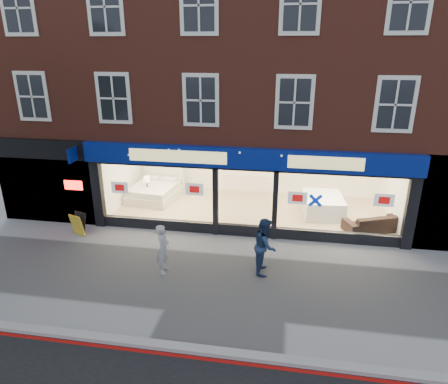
% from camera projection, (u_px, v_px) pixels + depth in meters
% --- Properties ---
extents(ground, '(120.00, 120.00, 0.00)m').
position_uv_depth(ground, '(232.00, 282.00, 11.64)').
color(ground, gray).
rests_on(ground, ground).
extents(kerb_line, '(60.00, 0.10, 0.01)m').
position_uv_depth(kerb_line, '(212.00, 360.00, 8.77)').
color(kerb_line, '#8C0A07').
rests_on(kerb_line, ground).
extents(kerb_stone, '(60.00, 0.25, 0.12)m').
position_uv_depth(kerb_stone, '(213.00, 352.00, 8.94)').
color(kerb_stone, gray).
rests_on(kerb_stone, ground).
extents(showroom_floor, '(11.00, 4.50, 0.10)m').
position_uv_depth(showroom_floor, '(251.00, 211.00, 16.47)').
color(showroom_floor, tan).
rests_on(showroom_floor, ground).
extents(building, '(19.00, 8.26, 10.30)m').
position_uv_depth(building, '(258.00, 40.00, 15.71)').
color(building, maroon).
rests_on(building, ground).
extents(display_bed, '(2.13, 2.47, 1.29)m').
position_uv_depth(display_bed, '(155.00, 190.00, 17.54)').
color(display_bed, beige).
rests_on(display_bed, showroom_floor).
extents(bedside_table, '(0.55, 0.55, 0.55)m').
position_uv_depth(bedside_table, '(148.00, 195.00, 17.24)').
color(bedside_table, brown).
rests_on(bedside_table, showroom_floor).
extents(mattress_stack, '(1.66, 2.02, 0.75)m').
position_uv_depth(mattress_stack, '(323.00, 205.00, 15.94)').
color(mattress_stack, silver).
rests_on(mattress_stack, showroom_floor).
extents(sofa, '(2.27, 1.56, 0.62)m').
position_uv_depth(sofa, '(373.00, 222.00, 14.54)').
color(sofa, black).
rests_on(sofa, showroom_floor).
extents(a_board, '(0.64, 0.52, 0.84)m').
position_uv_depth(a_board, '(78.00, 224.00, 14.37)').
color(a_board, gold).
rests_on(a_board, ground).
extents(pedestrian_grey, '(0.40, 0.59, 1.56)m').
position_uv_depth(pedestrian_grey, '(163.00, 249.00, 11.91)').
color(pedestrian_grey, '#9DA0A4').
rests_on(pedestrian_grey, ground).
extents(pedestrian_blue, '(0.68, 0.86, 1.75)m').
position_uv_depth(pedestrian_blue, '(265.00, 246.00, 11.90)').
color(pedestrian_blue, '#1B2B4C').
rests_on(pedestrian_blue, ground).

